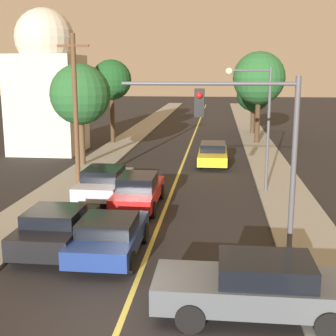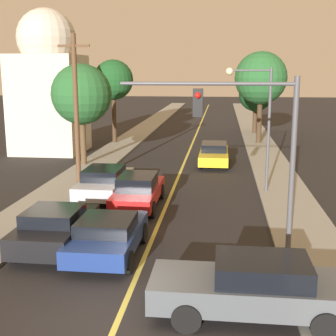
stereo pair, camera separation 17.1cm
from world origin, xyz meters
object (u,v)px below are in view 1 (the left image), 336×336
Objects in this scene: car_far_oncoming at (213,153)px; car_outer_lane_front at (57,228)px; car_near_lane_front at (109,235)px; traffic_signal_mast at (251,131)px; car_crossing_right at (258,286)px; tree_left_near at (80,95)px; tree_right_near at (254,95)px; utility_pole_left at (76,108)px; streetlamp_right at (257,110)px; car_near_lane_second at (138,190)px; tree_left_far at (111,80)px; tree_right_far at (259,78)px; domed_building_left at (47,84)px; car_outer_lane_second at (105,181)px.

car_outer_lane_front is at bearing 71.90° from car_far_oncoming.
traffic_signal_mast reaches higher than car_near_lane_front.
car_crossing_right is 0.80× the size of tree_left_near.
car_outer_lane_front is 7.43m from car_crossing_right.
utility_pole_left is at bearing -115.15° from tree_right_near.
car_near_lane_front is 10.78m from streetlamp_right.
car_crossing_right is (4.51, -3.39, 0.08)m from car_near_lane_front.
utility_pole_left reaches higher than car_near_lane_second.
tree_left_far is 11.95m from tree_right_far.
car_crossing_right is (4.51, -9.00, 0.02)m from car_near_lane_second.
tree_left_near is at bearing 9.85° from car_far_oncoming.
traffic_signal_mast is at bearing -95.19° from tree_right_far.
tree_right_near is at bearing 37.01° from domed_building_left.
car_crossing_right is at bearing -94.36° from tree_right_far.
tree_right_far reaches higher than car_outer_lane_second.
tree_right_near reaches higher than car_crossing_right.
traffic_signal_mast reaches higher than car_far_oncoming.
tree_left_far is at bearing 113.30° from traffic_signal_mast.
car_far_oncoming is (5.05, 8.66, -0.06)m from car_outer_lane_second.
car_outer_lane_front is at bearing 59.68° from car_crossing_right.
tree_left_near is (-5.10, 14.38, 3.79)m from car_near_lane_front.
tree_left_near is at bearing 28.42° from car_crossing_right.
car_far_oncoming is at bearing -15.52° from domed_building_left.
streetlamp_right is 16.12m from tree_right_far.
car_outer_lane_second is 0.86× the size of traffic_signal_mast.
car_crossing_right is 0.97× the size of tree_right_near.
tree_left_far is at bearing 95.87° from utility_pole_left.
utility_pole_left reaches higher than tree_left_far.
tree_right_far is (8.56, 17.62, 4.59)m from car_outer_lane_second.
car_crossing_right is (1.36, -19.20, 0.09)m from car_far_oncoming.
car_crossing_right is at bearing -36.87° from car_near_lane_front.
utility_pole_left is (-3.71, 3.21, 3.33)m from car_near_lane_second.
streetlamp_right is 0.81× the size of tree_right_far.
tree_right_near is 6.49m from tree_right_far.
domed_building_left reaches higher than tree_right_near.
car_crossing_right reaches higher than car_outer_lane_front.
streetlamp_right is at bearing 12.60° from car_outer_lane_second.
car_near_lane_front is 0.55× the size of utility_pole_left.
domed_building_left is at bearing 115.14° from car_near_lane_front.
car_outer_lane_front is 0.65× the size of tree_left_near.
car_far_oncoming is 1.02× the size of car_crossing_right.
car_near_lane_front is 0.63× the size of tree_left_far.
utility_pole_left is 1.13× the size of tree_left_far.
car_near_lane_front is at bearing -70.47° from tree_left_near.
car_outer_lane_second is 0.97× the size of car_crossing_right.
traffic_signal_mast is 0.55× the size of domed_building_left.
tree_left_near is 9.34m from tree_left_far.
car_crossing_right is 0.66× the size of utility_pole_left.
car_outer_lane_front is at bearing 169.12° from car_near_lane_front.
utility_pole_left is at bearing 179.59° from streetlamp_right.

